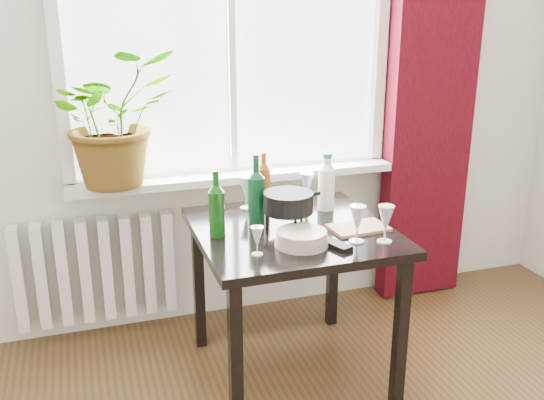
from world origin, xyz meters
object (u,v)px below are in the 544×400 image
object	(u,v)px
wineglass_back_center	(307,189)
wine_bottle_left	(217,204)
plate_stack	(302,238)
tv_remote	(332,243)
bottle_amber	(264,178)
cutting_board	(358,228)
fondue_pot	(288,211)
wineglass_far_right	(385,224)
potted_plant	(113,118)
wineglass_back_left	(246,192)
radiator	(96,269)
wineglass_front_right	(357,224)
wineglass_front_left	(257,241)
table	(292,247)
cleaning_bottle	(326,181)
wine_bottle_right	(256,190)

from	to	relation	value
wineglass_back_center	wine_bottle_left	bearing A→B (deg)	-152.30
plate_stack	tv_remote	xyz separation A→B (m)	(0.12, -0.04, -0.02)
bottle_amber	cutting_board	bearing A→B (deg)	-58.34
fondue_pot	cutting_board	size ratio (longest dim) A/B	1.00
wineglass_far_right	fondue_pot	xyz separation A→B (m)	(-0.34, 0.26, 0.00)
potted_plant	wineglass_back_left	distance (m)	0.72
radiator	wineglass_back_center	size ratio (longest dim) A/B	4.82
wineglass_front_right	cutting_board	size ratio (longest dim) A/B	0.65
wineglass_back_center	wineglass_front_left	xyz separation A→B (m)	(-0.41, -0.52, -0.02)
bottle_amber	wineglass_back_left	world-z (taller)	bottle_amber
wine_bottle_left	wineglass_back_center	size ratio (longest dim) A/B	1.75
table	cutting_board	xyz separation A→B (m)	(0.27, -0.11, 0.10)
potted_plant	tv_remote	world-z (taller)	potted_plant
radiator	cleaning_bottle	distance (m)	1.28
wineglass_back_center	fondue_pot	distance (m)	0.36
radiator	potted_plant	world-z (taller)	potted_plant
wine_bottle_right	cutting_board	world-z (taller)	wine_bottle_right
table	wineglass_back_center	bearing A→B (deg)	57.99
cleaning_bottle	wine_bottle_left	bearing A→B (deg)	-162.90
tv_remote	radiator	bearing A→B (deg)	115.85
wine_bottle_right	tv_remote	size ratio (longest dim) A/B	1.73
bottle_amber	wineglass_front_right	xyz separation A→B (m)	(0.22, -0.60, -0.05)
bottle_amber	plate_stack	distance (m)	0.57
cutting_board	wineglass_back_center	bearing A→B (deg)	103.78
table	wineglass_back_left	xyz separation A→B (m)	(-0.12, 0.32, 0.17)
bottle_amber	cleaning_bottle	world-z (taller)	cleaning_bottle
table	cutting_board	distance (m)	0.31
radiator	wineglass_back_center	distance (m)	1.17
bottle_amber	cutting_board	size ratio (longest dim) A/B	1.05
wine_bottle_right	wineglass_far_right	distance (m)	0.59
wine_bottle_right	wineglass_front_left	size ratio (longest dim) A/B	2.71
wineglass_far_right	cutting_board	bearing A→B (deg)	102.97
radiator	wine_bottle_left	bearing A→B (deg)	-50.56
table	wine_bottle_left	size ratio (longest dim) A/B	2.92
wine_bottle_left	wine_bottle_right	size ratio (longest dim) A/B	0.89
wineglass_far_right	wineglass_back_left	xyz separation A→B (m)	(-0.43, 0.59, -0.00)
wineglass_back_center	wineglass_front_left	bearing A→B (deg)	-128.18
bottle_amber	radiator	bearing A→B (deg)	162.22
radiator	bottle_amber	bearing A→B (deg)	-17.78
wineglass_front_right	fondue_pot	size ratio (longest dim) A/B	0.65
potted_plant	cleaning_bottle	world-z (taller)	potted_plant
wine_bottle_right	cleaning_bottle	size ratio (longest dim) A/B	1.16
fondue_pot	wineglass_front_left	bearing A→B (deg)	-136.44
radiator	wineglass_far_right	world-z (taller)	wineglass_far_right
cleaning_bottle	cutting_board	xyz separation A→B (m)	(0.03, -0.30, -0.13)
bottle_amber	tv_remote	size ratio (longest dim) A/B	1.40
wineglass_front_left	table	bearing A→B (deg)	45.83
wine_bottle_right	cleaning_bottle	world-z (taller)	wine_bottle_right
wineglass_front_right	fondue_pot	world-z (taller)	fondue_pot
wine_bottle_right	tv_remote	world-z (taller)	wine_bottle_right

